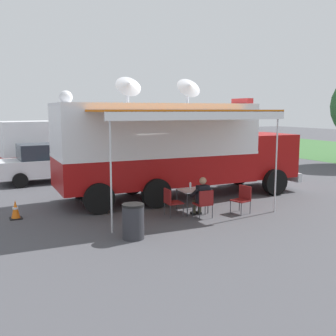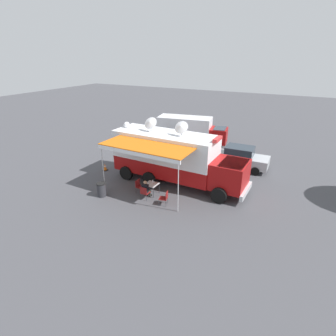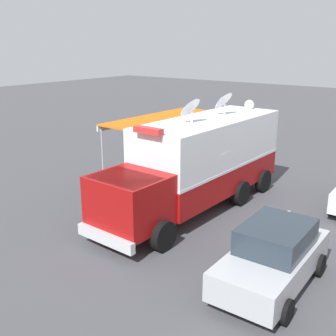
{
  "view_description": "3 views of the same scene",
  "coord_description": "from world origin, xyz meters",
  "px_view_note": "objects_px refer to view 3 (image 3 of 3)",
  "views": [
    {
      "loc": [
        13.35,
        -6.14,
        3.28
      ],
      "look_at": [
        0.04,
        0.45,
        1.13
      ],
      "focal_mm": 43.25,
      "sensor_mm": 36.0,
      "label": 1
    },
    {
      "loc": [
        15.59,
        8.24,
        8.48
      ],
      "look_at": [
        0.06,
        0.26,
        1.0
      ],
      "focal_mm": 28.8,
      "sensor_mm": 36.0,
      "label": 2
    },
    {
      "loc": [
        -8.36,
        13.83,
        6.35
      ],
      "look_at": [
        1.71,
        0.5,
        1.26
      ],
      "focal_mm": 43.98,
      "sensor_mm": 36.0,
      "label": 3
    }
  ],
  "objects_px": {
    "water_bottle": "(164,174)",
    "folding_chair_spare_by_truck": "(127,185)",
    "command_truck": "(198,160)",
    "traffic_cone": "(249,165)",
    "seated_responder": "(151,175)",
    "trash_bin": "(168,162)",
    "folding_table": "(162,177)",
    "folding_chair_at_table": "(148,177)",
    "car_behind_truck": "(273,256)",
    "folding_chair_beside_table": "(170,175)"
  },
  "relations": [
    {
      "from": "command_truck",
      "to": "seated_responder",
      "type": "bearing_deg",
      "value": -11.33
    },
    {
      "from": "folding_chair_spare_by_truck",
      "to": "trash_bin",
      "type": "distance_m",
      "value": 4.19
    },
    {
      "from": "trash_bin",
      "to": "traffic_cone",
      "type": "relative_size",
      "value": 1.57
    },
    {
      "from": "trash_bin",
      "to": "command_truck",
      "type": "bearing_deg",
      "value": 140.47
    },
    {
      "from": "command_truck",
      "to": "traffic_cone",
      "type": "bearing_deg",
      "value": -84.4
    },
    {
      "from": "command_truck",
      "to": "trash_bin",
      "type": "relative_size",
      "value": 10.5
    },
    {
      "from": "command_truck",
      "to": "folding_table",
      "type": "xyz_separation_m",
      "value": [
        2.23,
        -0.54,
        -1.27
      ]
    },
    {
      "from": "folding_chair_spare_by_truck",
      "to": "seated_responder",
      "type": "bearing_deg",
      "value": -97.48
    },
    {
      "from": "car_behind_truck",
      "to": "seated_responder",
      "type": "bearing_deg",
      "value": -28.37
    },
    {
      "from": "car_behind_truck",
      "to": "folding_table",
      "type": "bearing_deg",
      "value": -30.22
    },
    {
      "from": "command_truck",
      "to": "folding_table",
      "type": "distance_m",
      "value": 2.63
    },
    {
      "from": "command_truck",
      "to": "water_bottle",
      "type": "distance_m",
      "value": 2.42
    },
    {
      "from": "trash_bin",
      "to": "traffic_cone",
      "type": "distance_m",
      "value": 4.19
    },
    {
      "from": "traffic_cone",
      "to": "car_behind_truck",
      "type": "bearing_deg",
      "value": 119.74
    },
    {
      "from": "command_truck",
      "to": "folding_table",
      "type": "relative_size",
      "value": 11.61
    },
    {
      "from": "folding_table",
      "to": "car_behind_truck",
      "type": "relative_size",
      "value": 0.19
    },
    {
      "from": "traffic_cone",
      "to": "water_bottle",
      "type": "bearing_deg",
      "value": 73.77
    },
    {
      "from": "command_truck",
      "to": "folding_chair_beside_table",
      "type": "height_order",
      "value": "command_truck"
    },
    {
      "from": "folding_table",
      "to": "folding_chair_at_table",
      "type": "distance_m",
      "value": 0.82
    },
    {
      "from": "traffic_cone",
      "to": "trash_bin",
      "type": "bearing_deg",
      "value": 36.53
    },
    {
      "from": "folding_chair_beside_table",
      "to": "folding_chair_at_table",
      "type": "bearing_deg",
      "value": 51.69
    },
    {
      "from": "folding_table",
      "to": "folding_chair_spare_by_truck",
      "type": "distance_m",
      "value": 1.61
    },
    {
      "from": "water_bottle",
      "to": "trash_bin",
      "type": "height_order",
      "value": "water_bottle"
    },
    {
      "from": "water_bottle",
      "to": "car_behind_truck",
      "type": "bearing_deg",
      "value": 149.28
    },
    {
      "from": "command_truck",
      "to": "folding_chair_spare_by_truck",
      "type": "bearing_deg",
      "value": 15.73
    },
    {
      "from": "water_bottle",
      "to": "folding_chair_spare_by_truck",
      "type": "height_order",
      "value": "water_bottle"
    },
    {
      "from": "car_behind_truck",
      "to": "trash_bin",
      "type": "bearing_deg",
      "value": -37.99
    },
    {
      "from": "water_bottle",
      "to": "traffic_cone",
      "type": "xyz_separation_m",
      "value": [
        -1.52,
        -5.21,
        -0.55
      ]
    },
    {
      "from": "folding_chair_beside_table",
      "to": "trash_bin",
      "type": "height_order",
      "value": "trash_bin"
    },
    {
      "from": "folding_table",
      "to": "water_bottle",
      "type": "distance_m",
      "value": 0.22
    },
    {
      "from": "folding_chair_beside_table",
      "to": "trash_bin",
      "type": "bearing_deg",
      "value": -50.39
    },
    {
      "from": "folding_chair_beside_table",
      "to": "folding_chair_spare_by_truck",
      "type": "bearing_deg",
      "value": 74.09
    },
    {
      "from": "command_truck",
      "to": "folding_chair_at_table",
      "type": "bearing_deg",
      "value": -10.75
    },
    {
      "from": "water_bottle",
      "to": "folding_chair_beside_table",
      "type": "height_order",
      "value": "water_bottle"
    },
    {
      "from": "folding_table",
      "to": "folding_chair_at_table",
      "type": "height_order",
      "value": "folding_chair_at_table"
    },
    {
      "from": "folding_chair_spare_by_truck",
      "to": "command_truck",
      "type": "bearing_deg",
      "value": -164.27
    },
    {
      "from": "traffic_cone",
      "to": "seated_responder",
      "type": "bearing_deg",
      "value": 66.17
    },
    {
      "from": "command_truck",
      "to": "water_bottle",
      "type": "height_order",
      "value": "command_truck"
    },
    {
      "from": "trash_bin",
      "to": "seated_responder",
      "type": "bearing_deg",
      "value": 112.09
    },
    {
      "from": "folding_chair_at_table",
      "to": "traffic_cone",
      "type": "bearing_deg",
      "value": -115.58
    },
    {
      "from": "command_truck",
      "to": "seated_responder",
      "type": "height_order",
      "value": "command_truck"
    },
    {
      "from": "folding_chair_beside_table",
      "to": "car_behind_truck",
      "type": "relative_size",
      "value": 0.21
    },
    {
      "from": "folding_chair_at_table",
      "to": "car_behind_truck",
      "type": "bearing_deg",
      "value": 152.19
    },
    {
      "from": "seated_responder",
      "to": "trash_bin",
      "type": "distance_m",
      "value": 2.89
    },
    {
      "from": "folding_chair_spare_by_truck",
      "to": "traffic_cone",
      "type": "relative_size",
      "value": 1.5
    },
    {
      "from": "water_bottle",
      "to": "command_truck",
      "type": "bearing_deg",
      "value": 165.82
    },
    {
      "from": "water_bottle",
      "to": "trash_bin",
      "type": "xyz_separation_m",
      "value": [
        1.85,
        -2.72,
        -0.38
      ]
    },
    {
      "from": "seated_responder",
      "to": "traffic_cone",
      "type": "xyz_separation_m",
      "value": [
        -2.28,
        -5.17,
        -0.37
      ]
    },
    {
      "from": "seated_responder",
      "to": "trash_bin",
      "type": "relative_size",
      "value": 1.37
    },
    {
      "from": "folding_chair_spare_by_truck",
      "to": "car_behind_truck",
      "type": "xyz_separation_m",
      "value": [
        -7.76,
        2.66,
        0.37
      ]
    }
  ]
}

